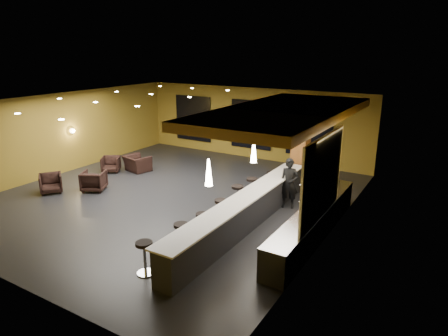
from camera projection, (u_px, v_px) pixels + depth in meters
The scene contains 35 objects.
floor at pixel (172, 198), 14.98m from camera, with size 12.00×13.00×0.10m, color black.
ceiling at pixel (168, 101), 13.93m from camera, with size 12.00×13.00×0.10m, color black.
wall_back at pixel (252, 123), 19.83m from camera, with size 12.00×0.10×3.50m, color olive.
wall_left at pixel (60, 134), 17.43m from camera, with size 0.10×13.00×3.50m, color olive.
wall_right at pixel (336, 178), 11.48m from camera, with size 0.10×13.00×3.50m, color olive.
wood_soffit at pixel (285, 112), 12.84m from camera, with size 3.60×8.00×0.28m, color #A3742F.
window_left at pixel (193, 118), 21.48m from camera, with size 2.20×0.06×2.40m, color black.
window_center at pixel (251, 124), 19.75m from camera, with size 2.20×0.06×2.40m, color black.
window_right at pixel (309, 131), 18.28m from camera, with size 2.20×0.06×2.40m, color black.
tile_backsplash at pixel (322, 179), 10.63m from camera, with size 0.06×3.20×2.40m, color white.
bar_counter at pixel (245, 213), 12.20m from camera, with size 0.60×8.00×1.00m, color black.
bar_top at pixel (245, 197), 12.05m from camera, with size 0.78×8.10×0.05m, color beige.
prep_counter at pixel (313, 224), 11.64m from camera, with size 0.70×6.00×0.86m, color black.
prep_top at pixel (314, 209), 11.51m from camera, with size 0.72×6.00×0.03m, color silver.
wall_shelf_lower at pixel (314, 194), 10.65m from camera, with size 0.30×1.50×0.03m, color silver.
wall_shelf_upper at pixel (315, 178), 10.52m from camera, with size 0.30×1.50×0.03m, color silver.
column at pixel (301, 144), 15.61m from camera, with size 0.60×0.60×3.50m, color brown.
wall_sconce at pixel (72, 131), 17.74m from camera, with size 0.22×0.22×0.22m, color #FFE5B2.
pendant_0 at pixel (209, 172), 10.02m from camera, with size 0.20×0.20×0.70m, color white.
pendant_1 at pixel (254, 151), 12.07m from camera, with size 0.20×0.20×0.70m, color white.
pendant_2 at pixel (286, 136), 14.12m from camera, with size 0.20×0.20×0.70m, color white.
staff_a at pixel (289, 183), 13.70m from camera, with size 0.64×0.42×1.76m, color black.
staff_b at pixel (322, 182), 13.88m from camera, with size 0.85×0.66×1.74m, color black.
staff_c at pixel (329, 182), 13.92m from camera, with size 0.85×0.55×1.74m, color black.
armchair_a at pixel (51, 183), 15.29m from camera, with size 0.79×0.81×0.74m, color black.
armchair_b at pixel (94, 181), 15.50m from camera, with size 0.84×0.86×0.79m, color black.
armchair_c at pixel (111, 164), 17.84m from camera, with size 0.75×0.77×0.70m, color black.
armchair_d at pixel (137, 163), 17.97m from camera, with size 1.08×0.95×0.70m, color black.
bar_stool_0 at pixel (145, 254), 9.71m from camera, with size 0.44×0.44×0.86m.
bar_stool_1 at pixel (181, 234), 10.74m from camera, with size 0.43×0.43×0.84m.
bar_stool_2 at pixel (202, 222), 11.57m from camera, with size 0.39×0.39×0.78m.
bar_stool_3 at pixel (221, 208), 12.55m from camera, with size 0.40×0.40×0.79m.
bar_stool_4 at pixel (237, 194), 13.65m from camera, with size 0.43×0.43×0.85m.
bar_stool_5 at pixel (252, 186), 14.47m from camera, with size 0.42×0.42×0.84m.
bar_stool_6 at pixel (271, 179), 15.36m from camera, with size 0.39×0.39×0.78m.
Camera 1 is at (8.90, -11.00, 5.36)m, focal length 32.00 mm.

